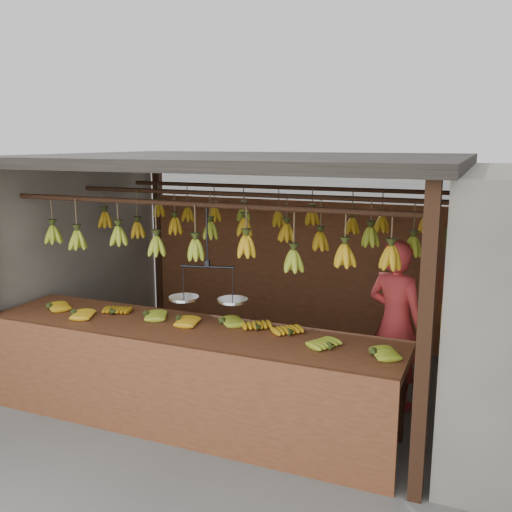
% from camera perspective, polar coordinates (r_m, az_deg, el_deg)
% --- Properties ---
extents(ground, '(80.00, 80.00, 0.00)m').
position_cam_1_polar(ground, '(6.37, -1.07, -12.04)').
color(ground, '#5B5B57').
extents(stall, '(4.30, 3.30, 2.40)m').
position_cam_1_polar(stall, '(6.17, 0.10, 6.17)').
color(stall, black).
rests_on(stall, ground).
extents(counter, '(3.87, 0.88, 0.96)m').
position_cam_1_polar(counter, '(5.12, -7.51, -9.48)').
color(counter, brown).
rests_on(counter, ground).
extents(hanging_bananas, '(3.62, 2.21, 0.39)m').
position_cam_1_polar(hanging_bananas, '(5.91, -1.12, 2.56)').
color(hanging_bananas, '#92A523').
rests_on(hanging_bananas, ground).
extents(balance_scale, '(0.70, 0.36, 0.86)m').
position_cam_1_polar(balance_scale, '(5.09, -4.83, -3.81)').
color(balance_scale, black).
rests_on(balance_scale, ground).
extents(vendor, '(0.71, 0.60, 1.64)m').
position_cam_1_polar(vendor, '(5.65, 13.78, -6.62)').
color(vendor, '#BF3333').
rests_on(vendor, ground).
extents(bag_bundles, '(0.08, 0.26, 1.22)m').
position_cam_1_polar(bag_bundles, '(6.88, 18.62, -1.94)').
color(bag_bundles, '#199926').
rests_on(bag_bundles, ground).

